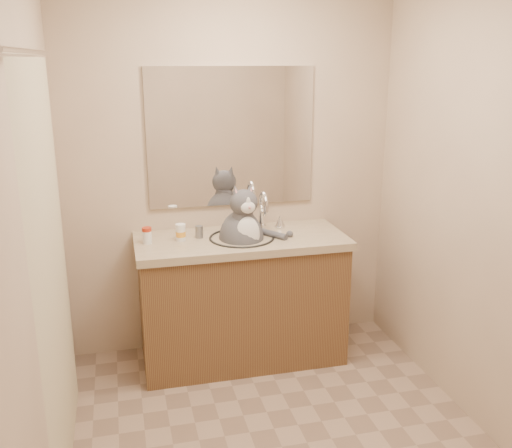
# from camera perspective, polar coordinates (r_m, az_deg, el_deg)

# --- Properties ---
(room) EXTENTS (2.22, 2.52, 2.42)m
(room) POSITION_cam_1_polar(r_m,az_deg,el_deg) (2.64, 2.95, -0.20)
(room) COLOR gray
(room) RESTS_ON ground
(vanity) EXTENTS (1.34, 0.59, 1.12)m
(vanity) POSITION_cam_1_polar(r_m,az_deg,el_deg) (3.77, -1.45, -7.23)
(vanity) COLOR brown
(vanity) RESTS_ON ground
(mirror) EXTENTS (1.10, 0.02, 0.90)m
(mirror) POSITION_cam_1_polar(r_m,az_deg,el_deg) (3.76, -2.47, 8.65)
(mirror) COLOR white
(mirror) RESTS_ON room
(shower_curtain) EXTENTS (0.02, 1.30, 1.93)m
(shower_curtain) POSITION_cam_1_polar(r_m,az_deg,el_deg) (2.70, -19.72, -4.56)
(shower_curtain) COLOR beige
(shower_curtain) RESTS_ON ground
(cat) EXTENTS (0.45, 0.36, 0.57)m
(cat) POSITION_cam_1_polar(r_m,az_deg,el_deg) (3.60, -1.37, -1.12)
(cat) COLOR #4D4D52
(cat) RESTS_ON vanity
(pill_bottle_redcap) EXTENTS (0.06, 0.06, 0.10)m
(pill_bottle_redcap) POSITION_cam_1_polar(r_m,az_deg,el_deg) (3.56, -10.84, -1.12)
(pill_bottle_redcap) COLOR white
(pill_bottle_redcap) RESTS_ON vanity
(pill_bottle_orange) EXTENTS (0.06, 0.06, 0.11)m
(pill_bottle_orange) POSITION_cam_1_polar(r_m,az_deg,el_deg) (3.58, -7.54, -0.86)
(pill_bottle_orange) COLOR white
(pill_bottle_orange) RESTS_ON vanity
(grey_canister) EXTENTS (0.05, 0.05, 0.08)m
(grey_canister) POSITION_cam_1_polar(r_m,az_deg,el_deg) (3.63, -5.70, -0.79)
(grey_canister) COLOR slate
(grey_canister) RESTS_ON vanity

